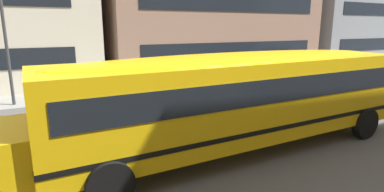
# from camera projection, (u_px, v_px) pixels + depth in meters

# --- Properties ---
(ground_plane) EXTENTS (400.00, 400.00, 0.00)m
(ground_plane) POSITION_uv_depth(u_px,v_px,m) (121.00, 145.00, 9.47)
(ground_plane) COLOR #54514F
(sidewalk_far) EXTENTS (120.00, 3.00, 0.01)m
(sidewalk_far) POSITION_uv_depth(u_px,v_px,m) (82.00, 95.00, 16.31)
(sidewalk_far) COLOR gray
(sidewalk_far) RESTS_ON ground_plane
(lane_centreline) EXTENTS (110.00, 0.16, 0.01)m
(lane_centreline) POSITION_uv_depth(u_px,v_px,m) (121.00, 145.00, 9.47)
(lane_centreline) COLOR silver
(lane_centreline) RESTS_ON ground_plane
(school_bus) EXTENTS (12.76, 3.03, 2.84)m
(school_bus) POSITION_uv_depth(u_px,v_px,m) (234.00, 94.00, 8.70)
(school_bus) COLOR yellow
(school_bus) RESTS_ON ground_plane
(parked_car_silver_far_corner) EXTENTS (3.94, 1.95, 1.64)m
(parked_car_silver_far_corner) POSITION_uv_depth(u_px,v_px,m) (292.00, 71.00, 19.33)
(parked_car_silver_far_corner) COLOR #B7BABF
(parked_car_silver_far_corner) RESTS_ON ground_plane
(parked_car_red_by_hydrant) EXTENTS (3.98, 2.03, 1.64)m
(parked_car_red_by_hydrant) POSITION_uv_depth(u_px,v_px,m) (362.00, 65.00, 22.17)
(parked_car_red_by_hydrant) COLOR maroon
(parked_car_red_by_hydrant) RESTS_ON ground_plane
(street_lamp) EXTENTS (0.44, 0.44, 6.80)m
(street_lamp) POSITION_uv_depth(u_px,v_px,m) (2.00, 9.00, 13.35)
(street_lamp) COLOR #38383D
(street_lamp) RESTS_ON ground_plane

